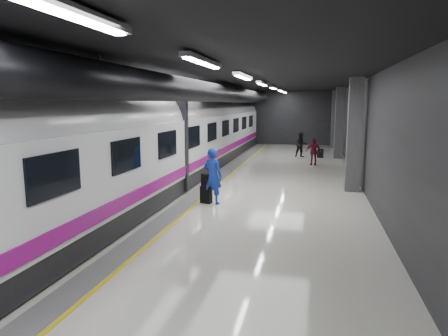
# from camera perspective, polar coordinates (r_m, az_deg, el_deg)

# --- Properties ---
(ground) EXTENTS (40.00, 40.00, 0.00)m
(ground) POSITION_cam_1_polar(r_m,az_deg,el_deg) (15.27, 1.08, -4.00)
(ground) COLOR silver
(ground) RESTS_ON ground
(platform_hall) EXTENTS (10.02, 40.02, 4.51)m
(platform_hall) POSITION_cam_1_polar(r_m,az_deg,el_deg) (15.85, 0.80, 9.38)
(platform_hall) COLOR black
(platform_hall) RESTS_ON ground
(train) EXTENTS (3.05, 38.00, 4.05)m
(train) POSITION_cam_1_polar(r_m,az_deg,el_deg) (15.90, -10.47, 3.94)
(train) COLOR black
(train) RESTS_ON ground
(traveler_main) EXTENTS (0.83, 0.67, 1.98)m
(traveler_main) POSITION_cam_1_polar(r_m,az_deg,el_deg) (13.93, -1.63, -1.14)
(traveler_main) COLOR #1C2DD3
(traveler_main) RESTS_ON ground
(suitcase_main) EXTENTS (0.43, 0.33, 0.62)m
(suitcase_main) POSITION_cam_1_polar(r_m,az_deg,el_deg) (14.13, -2.56, -3.80)
(suitcase_main) COLOR black
(suitcase_main) RESTS_ON ground
(shoulder_bag) EXTENTS (0.37, 0.30, 0.43)m
(shoulder_bag) POSITION_cam_1_polar(r_m,az_deg,el_deg) (14.05, -2.59, -1.69)
(shoulder_bag) COLOR black
(shoulder_bag) RESTS_ON suitcase_main
(traveler_far_a) EXTENTS (0.93, 0.82, 1.62)m
(traveler_far_a) POSITION_cam_1_polar(r_m,az_deg,el_deg) (26.64, 10.94, 3.28)
(traveler_far_a) COLOR black
(traveler_far_a) RESTS_ON ground
(traveler_far_b) EXTENTS (0.96, 0.54, 1.54)m
(traveler_far_b) POSITION_cam_1_polar(r_m,az_deg,el_deg) (23.37, 12.66, 2.31)
(traveler_far_b) COLOR maroon
(traveler_far_b) RESTS_ON ground
(suitcase_far) EXTENTS (0.42, 0.32, 0.57)m
(suitcase_far) POSITION_cam_1_polar(r_m,az_deg,el_deg) (26.69, 13.59, 2.06)
(suitcase_far) COLOR black
(suitcase_far) RESTS_ON ground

